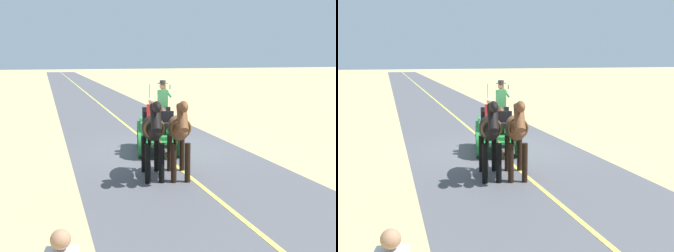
% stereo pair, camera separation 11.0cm
% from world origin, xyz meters
% --- Properties ---
extents(ground_plane, '(200.00, 200.00, 0.00)m').
position_xyz_m(ground_plane, '(0.00, 0.00, 0.00)').
color(ground_plane, tan).
extents(road_surface, '(6.04, 160.00, 0.01)m').
position_xyz_m(road_surface, '(0.00, 0.00, 0.00)').
color(road_surface, '#4C4C51').
rests_on(road_surface, ground).
extents(road_centre_stripe, '(0.12, 160.00, 0.00)m').
position_xyz_m(road_centre_stripe, '(0.00, 0.00, 0.01)').
color(road_centre_stripe, '#DBCC4C').
rests_on(road_centre_stripe, road_surface).
extents(horse_drawn_carriage, '(1.89, 4.51, 2.50)m').
position_xyz_m(horse_drawn_carriage, '(0.03, 0.19, 0.82)').
color(horse_drawn_carriage, '#1E7233').
rests_on(horse_drawn_carriage, ground).
extents(horse_near_side, '(0.87, 2.15, 2.21)m').
position_xyz_m(horse_near_side, '(0.31, 3.23, 1.32)').
color(horse_near_side, brown).
rests_on(horse_near_side, ground).
extents(horse_off_side, '(0.79, 2.15, 2.21)m').
position_xyz_m(horse_off_side, '(1.00, 3.08, 1.32)').
color(horse_off_side, black).
rests_on(horse_off_side, ground).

